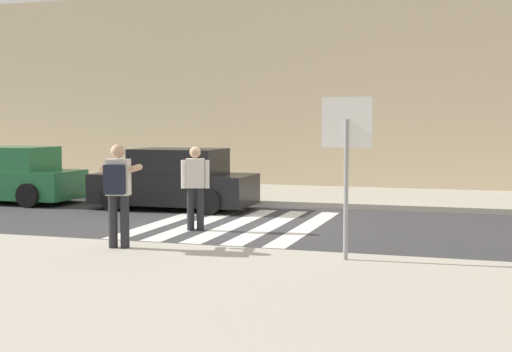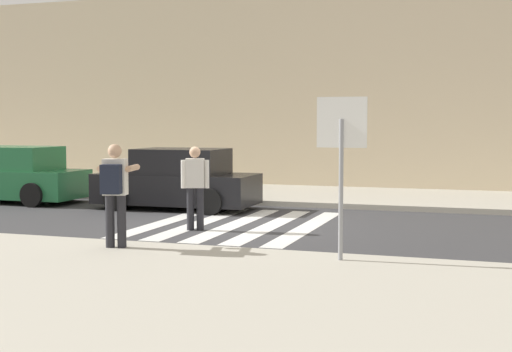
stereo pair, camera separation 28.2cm
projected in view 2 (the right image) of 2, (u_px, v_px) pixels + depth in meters
ground_plane at (233, 225)px, 15.35m from camera, size 120.00×120.00×0.00m
sidewalk_near at (71, 284)px, 9.48m from camera, size 60.00×6.00×0.14m
sidewalk_far at (303, 195)px, 21.02m from camera, size 60.00×4.80×0.14m
building_facade_far at (335, 91)px, 24.94m from camera, size 56.00×4.00×6.59m
crosswalk_stripe_0 at (169, 221)px, 16.04m from camera, size 0.44×5.20×0.01m
crosswalk_stripe_1 at (202, 222)px, 15.79m from camera, size 0.44×5.20×0.01m
crosswalk_stripe_2 at (236, 224)px, 15.54m from camera, size 0.44×5.20×0.01m
crosswalk_stripe_3 at (271, 226)px, 15.28m from camera, size 0.44×5.20×0.01m
crosswalk_stripe_4 at (307, 227)px, 15.03m from camera, size 0.44×5.20×0.01m
stop_sign at (342, 142)px, 10.68m from camera, size 0.76×0.08×2.46m
photographer_with_backpack at (115, 186)px, 11.78m from camera, size 0.70×0.92×1.72m
pedestrian_crossing at (195, 183)px, 14.62m from camera, size 0.55×0.35×1.72m
parked_car_green at (13, 176)px, 19.78m from camera, size 4.10×1.92×1.55m
parked_car_black at (178, 181)px, 18.20m from camera, size 4.10×1.92×1.55m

